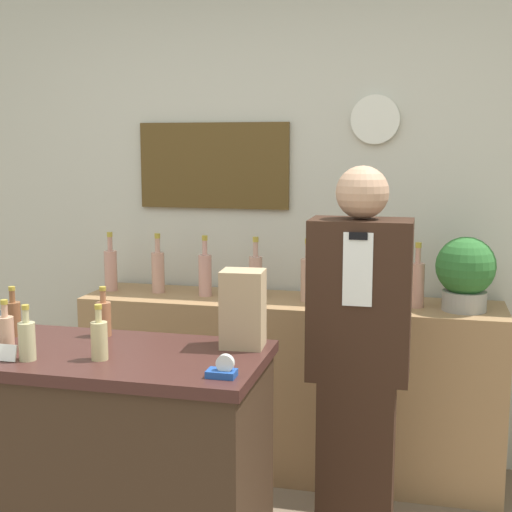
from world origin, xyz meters
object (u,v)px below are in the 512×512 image
at_px(paper_bag, 243,309).
at_px(tape_dispenser, 223,370).
at_px(shopkeeper, 358,364).
at_px(potted_plant, 465,272).

distance_m(paper_bag, tape_dispenser, 0.36).
height_order(shopkeeper, paper_bag, shopkeeper).
height_order(shopkeeper, tape_dispenser, shopkeeper).
height_order(potted_plant, paper_bag, potted_plant).
bearing_deg(shopkeeper, potted_plant, 54.83).
relative_size(paper_bag, tape_dispenser, 3.04).
distance_m(potted_plant, tape_dispenser, 1.62).
bearing_deg(potted_plant, paper_bag, -126.57).
bearing_deg(potted_plant, shopkeeper, -125.17).
bearing_deg(tape_dispenser, paper_bag, 94.08).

